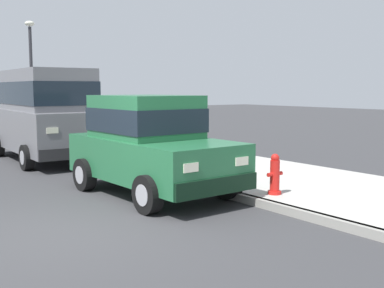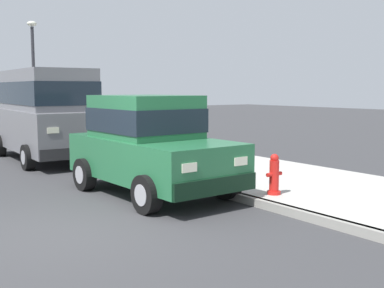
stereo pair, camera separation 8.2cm
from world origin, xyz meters
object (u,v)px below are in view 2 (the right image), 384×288
object	(u,v)px
fire_hydrant	(274,176)
street_lamp	(33,65)
car_grey_van	(46,111)
dog_white	(239,154)
car_green_hatchback	(150,143)

from	to	relation	value
fire_hydrant	street_lamp	bearing A→B (deg)	90.45
fire_hydrant	street_lamp	world-z (taller)	street_lamp
car_grey_van	fire_hydrant	bearing A→B (deg)	-78.62
car_grey_van	fire_hydrant	distance (m)	7.63
dog_white	fire_hydrant	bearing A→B (deg)	-119.91
car_green_hatchback	car_grey_van	distance (m)	5.55
fire_hydrant	street_lamp	size ratio (longest dim) A/B	0.16
fire_hydrant	street_lamp	distance (m)	12.97
car_grey_van	fire_hydrant	size ratio (longest dim) A/B	6.84
car_green_hatchback	dog_white	distance (m)	3.16
car_green_hatchback	car_grey_van	bearing A→B (deg)	90.67
street_lamp	dog_white	bearing A→B (deg)	-80.53
car_grey_van	street_lamp	distance (m)	5.70
car_green_hatchback	fire_hydrant	distance (m)	2.42
dog_white	fire_hydrant	world-z (taller)	fire_hydrant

